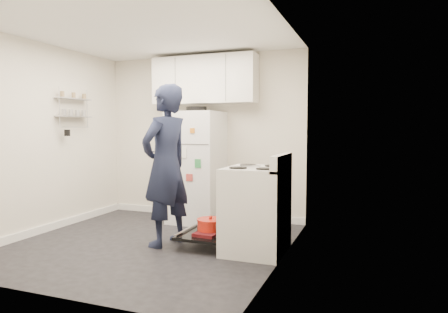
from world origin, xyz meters
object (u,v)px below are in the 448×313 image
at_px(person, 166,165).
at_px(refrigerator, 197,167).
at_px(electric_range, 255,210).
at_px(open_oven_door, 209,229).

bearing_deg(person, refrigerator, -157.02).
bearing_deg(electric_range, refrigerator, 137.84).
xyz_separation_m(electric_range, person, (-1.06, -0.11, 0.48)).
bearing_deg(electric_range, person, -173.91).
height_order(open_oven_door, refrigerator, refrigerator).
xyz_separation_m(electric_range, refrigerator, (-1.21, 1.10, 0.35)).
height_order(electric_range, open_oven_door, electric_range).
xyz_separation_m(open_oven_door, refrigerator, (-0.65, 1.09, 0.62)).
distance_m(electric_range, person, 1.17).
bearing_deg(refrigerator, person, -82.64).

